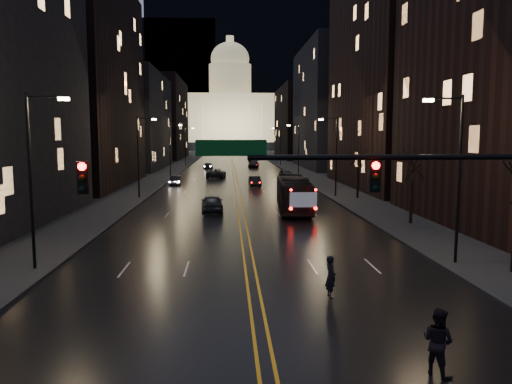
{
  "coord_description": "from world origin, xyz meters",
  "views": [
    {
      "loc": [
        -1.08,
        -15.44,
        6.85
      ],
      "look_at": [
        0.38,
        11.13,
        3.88
      ],
      "focal_mm": 35.0,
      "sensor_mm": 36.0,
      "label": 1
    }
  ],
  "objects": [
    {
      "name": "ground",
      "position": [
        0.0,
        0.0,
        0.0
      ],
      "size": [
        900.0,
        900.0,
        0.0
      ],
      "primitive_type": "plane",
      "color": "black",
      "rests_on": "ground"
    },
    {
      "name": "road",
      "position": [
        0.0,
        130.0,
        0.01
      ],
      "size": [
        20.0,
        320.0,
        0.02
      ],
      "primitive_type": "cube",
      "color": "black",
      "rests_on": "ground"
    },
    {
      "name": "sidewalk_left",
      "position": [
        -14.0,
        130.0,
        0.08
      ],
      "size": [
        8.0,
        320.0,
        0.16
      ],
      "primitive_type": "cube",
      "color": "black",
      "rests_on": "ground"
    },
    {
      "name": "sidewalk_right",
      "position": [
        14.0,
        130.0,
        0.08
      ],
      "size": [
        8.0,
        320.0,
        0.16
      ],
      "primitive_type": "cube",
      "color": "black",
      "rests_on": "ground"
    },
    {
      "name": "center_line",
      "position": [
        0.0,
        130.0,
        0.03
      ],
      "size": [
        0.62,
        320.0,
        0.01
      ],
      "primitive_type": "cube",
      "color": "orange",
      "rests_on": "road"
    },
    {
      "name": "building_left_mid",
      "position": [
        -21.0,
        54.0,
        14.0
      ],
      "size": [
        12.0,
        30.0,
        28.0
      ],
      "primitive_type": "cube",
      "color": "black",
      "rests_on": "ground"
    },
    {
      "name": "building_left_far",
      "position": [
        -21.0,
        92.0,
        10.0
      ],
      "size": [
        12.0,
        34.0,
        20.0
      ],
      "primitive_type": "cube",
      "color": "black",
      "rests_on": "ground"
    },
    {
      "name": "building_left_dist",
      "position": [
        -21.0,
        140.0,
        12.0
      ],
      "size": [
        12.0,
        40.0,
        24.0
      ],
      "primitive_type": "cube",
      "color": "black",
      "rests_on": "ground"
    },
    {
      "name": "building_right_tall",
      "position": [
        21.0,
        50.0,
        19.0
      ],
      "size": [
        12.0,
        30.0,
        38.0
      ],
      "primitive_type": "cube",
      "color": "black",
      "rests_on": "ground"
    },
    {
      "name": "building_right_mid",
      "position": [
        21.0,
        92.0,
        13.0
      ],
      "size": [
        12.0,
        34.0,
        26.0
      ],
      "primitive_type": "cube",
      "color": "black",
      "rests_on": "ground"
    },
    {
      "name": "building_right_dist",
      "position": [
        21.0,
        140.0,
        11.0
      ],
      "size": [
        12.0,
        40.0,
        22.0
      ],
      "primitive_type": "cube",
      "color": "black",
      "rests_on": "ground"
    },
    {
      "name": "mountain_ridge",
      "position": [
        40.0,
        380.0,
        65.0
      ],
      "size": [
        520.0,
        60.0,
        130.0
      ],
      "primitive_type": "cube",
      "color": "black",
      "rests_on": "ground"
    },
    {
      "name": "capitol",
      "position": [
        0.0,
        250.0,
        17.15
      ],
      "size": [
        90.0,
        50.0,
        58.5
      ],
      "color": "black",
      "rests_on": "ground"
    },
    {
      "name": "traffic_signal",
      "position": [
        5.91,
        -0.0,
        5.1
      ],
      "size": [
        17.29,
        0.45,
        7.0
      ],
      "color": "black",
      "rests_on": "ground"
    },
    {
      "name": "streetlamp_right_near",
      "position": [
        10.81,
        10.0,
        5.08
      ],
      "size": [
        2.13,
        0.25,
        9.0
      ],
      "color": "black",
      "rests_on": "ground"
    },
    {
      "name": "streetlamp_left_near",
      "position": [
        -10.81,
        10.0,
        5.08
      ],
      "size": [
        2.13,
        0.25,
        9.0
      ],
      "color": "black",
      "rests_on": "ground"
    },
    {
      "name": "streetlamp_right_mid",
      "position": [
        10.81,
        40.0,
        5.08
      ],
      "size": [
        2.13,
        0.25,
        9.0
      ],
      "color": "black",
      "rests_on": "ground"
    },
    {
      "name": "streetlamp_left_mid",
      "position": [
        -10.81,
        40.0,
        5.08
      ],
      "size": [
        2.13,
        0.25,
        9.0
      ],
      "color": "black",
      "rests_on": "ground"
    },
    {
      "name": "streetlamp_right_far",
      "position": [
        10.81,
        70.0,
        5.08
      ],
      "size": [
        2.13,
        0.25,
        9.0
      ],
      "color": "black",
      "rests_on": "ground"
    },
    {
      "name": "streetlamp_left_far",
      "position": [
        -10.81,
        70.0,
        5.08
      ],
      "size": [
        2.13,
        0.25,
        9.0
      ],
      "color": "black",
      "rests_on": "ground"
    },
    {
      "name": "streetlamp_right_dist",
      "position": [
        10.81,
        100.0,
        5.08
      ],
      "size": [
        2.13,
        0.25,
        9.0
      ],
      "color": "black",
      "rests_on": "ground"
    },
    {
      "name": "streetlamp_left_dist",
      "position": [
        -10.81,
        100.0,
        5.08
      ],
      "size": [
        2.13,
        0.25,
        9.0
      ],
      "color": "black",
      "rests_on": "ground"
    },
    {
      "name": "tree_right_mid",
      "position": [
        13.0,
        22.0,
        4.53
      ],
      "size": [
        2.4,
        2.4,
        6.65
      ],
      "color": "black",
      "rests_on": "ground"
    },
    {
      "name": "tree_right_far",
      "position": [
        13.0,
        38.0,
        4.53
      ],
      "size": [
        2.4,
        2.4,
        6.65
      ],
      "color": "black",
      "rests_on": "ground"
    },
    {
      "name": "bus",
      "position": [
        4.88,
        29.87,
        1.59
      ],
      "size": [
        3.38,
        11.59,
        3.19
      ],
      "primitive_type": "imported",
      "rotation": [
        0.0,
        0.0,
        -0.06
      ],
      "color": "black",
      "rests_on": "ground"
    },
    {
      "name": "oncoming_car_a",
      "position": [
        -2.58,
        29.5,
        0.81
      ],
      "size": [
        2.16,
        4.87,
        1.63
      ],
      "primitive_type": "imported",
      "rotation": [
        0.0,
        0.0,
        3.19
      ],
      "color": "black",
      "rests_on": "ground"
    },
    {
      "name": "oncoming_car_b",
      "position": [
        -8.5,
        54.6,
        0.68
      ],
      "size": [
        1.73,
        4.23,
        1.36
      ],
      "primitive_type": "imported",
      "rotation": [
        0.0,
        0.0,
        3.21
      ],
      "color": "black",
      "rests_on": "ground"
    },
    {
      "name": "oncoming_car_c",
      "position": [
        -3.11,
        66.66,
        0.8
      ],
      "size": [
        3.37,
        6.05,
        1.6
      ],
      "primitive_type": "imported",
      "rotation": [
        0.0,
        0.0,
        3.01
      ],
      "color": "black",
      "rests_on": "ground"
    },
    {
      "name": "oncoming_car_d",
      "position": [
        -5.41,
        89.64,
        0.66
      ],
      "size": [
        2.39,
        4.74,
        1.32
      ],
      "primitive_type": "imported",
      "rotation": [
        0.0,
        0.0,
        3.27
      ],
      "color": "black",
      "rests_on": "ground"
    },
    {
      "name": "receding_car_a",
      "position": [
        2.5,
        52.48,
        0.7
      ],
      "size": [
        1.64,
        4.32,
        1.4
      ],
      "primitive_type": "imported",
      "rotation": [
        0.0,
        0.0,
        0.04
      ],
      "color": "black",
      "rests_on": "ground"
    },
    {
      "name": "receding_car_b",
      "position": [
        8.22,
        64.92,
        0.78
      ],
      "size": [
        2.28,
        4.74,
        1.56
      ],
      "primitive_type": "imported",
      "rotation": [
        0.0,
        0.0,
        0.1
      ],
      "color": "black",
      "rests_on": "ground"
    },
    {
      "name": "receding_car_c",
      "position": [
        4.44,
        93.91,
        0.76
      ],
      "size": [
        2.82,
        5.5,
        1.53
      ],
      "primitive_type": "imported",
      "rotation": [
        0.0,
        0.0,
        -0.13
      ],
      "color": "black",
      "rests_on": "ground"
    },
    {
      "name": "receding_car_d",
      "position": [
        5.3,
        118.52,
        0.64
      ],
      "size": [
        2.26,
        4.65,
        1.27
      ],
      "primitive_type": "imported",
      "rotation": [
        0.0,
        0.0,
        -0.03
      ],
      "color": "black",
      "rests_on": "ground"
    },
    {
      "name": "pedestrian_a",
      "position": [
        3.22,
        5.0,
        0.91
      ],
      "size": [
        0.54,
        0.73,
        1.82
      ],
      "primitive_type": "imported",
      "rotation": [
        0.0,
        0.0,
        1.74
      ],
      "color": "black",
      "rests_on": "ground"
    },
    {
      "name": "pedestrian_b",
      "position": [
        4.9,
        -2.0,
        0.99
      ],
      "size": [
        0.99,
        1.09,
        1.98
      ],
      "primitive_type": "imported",
      "rotation": [
        0.0,
        0.0,
        2.19
      ],
      "color": "black",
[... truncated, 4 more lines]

